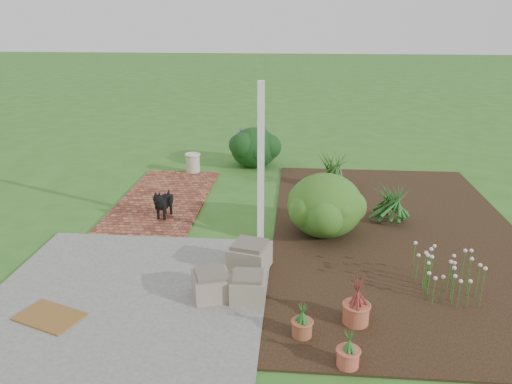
# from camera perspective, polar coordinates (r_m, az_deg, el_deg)

# --- Properties ---
(ground) EXTENTS (80.00, 80.00, 0.00)m
(ground) POSITION_cam_1_polar(r_m,az_deg,el_deg) (7.92, -1.70, -5.71)
(ground) COLOR #30631F
(ground) RESTS_ON ground
(concrete_patio) EXTENTS (3.50, 3.50, 0.04)m
(concrete_patio) POSITION_cam_1_polar(r_m,az_deg,el_deg) (6.67, -14.42, -11.42)
(concrete_patio) COLOR #60605E
(concrete_patio) RESTS_ON ground
(brick_path) EXTENTS (1.60, 3.50, 0.04)m
(brick_path) POSITION_cam_1_polar(r_m,az_deg,el_deg) (9.81, -10.44, -0.78)
(brick_path) COLOR #5C291D
(brick_path) RESTS_ON ground
(garden_bed) EXTENTS (4.00, 7.00, 0.03)m
(garden_bed) POSITION_cam_1_polar(r_m,az_deg,el_deg) (8.49, 15.77, -4.58)
(garden_bed) COLOR black
(garden_bed) RESTS_ON ground
(veranda_post) EXTENTS (0.10, 0.10, 2.50)m
(veranda_post) POSITION_cam_1_polar(r_m,az_deg,el_deg) (7.54, 0.56, 3.15)
(veranda_post) COLOR white
(veranda_post) RESTS_ON ground
(stone_trough_near) EXTENTS (0.44, 0.44, 0.29)m
(stone_trough_near) POSITION_cam_1_polar(r_m,az_deg,el_deg) (6.31, -0.91, -10.89)
(stone_trough_near) COLOR gray
(stone_trough_near) RESTS_ON concrete_patio
(stone_trough_mid) EXTENTS (0.57, 0.57, 0.30)m
(stone_trough_mid) POSITION_cam_1_polar(r_m,az_deg,el_deg) (6.37, -5.09, -10.64)
(stone_trough_mid) COLOR gray
(stone_trough_mid) RESTS_ON concrete_patio
(stone_trough_far) EXTENTS (0.62, 0.62, 0.34)m
(stone_trough_far) POSITION_cam_1_polar(r_m,az_deg,el_deg) (6.98, -0.73, -7.49)
(stone_trough_far) COLOR gray
(stone_trough_far) RESTS_ON concrete_patio
(coir_doormat) EXTENTS (0.86, 0.71, 0.02)m
(coir_doormat) POSITION_cam_1_polar(r_m,az_deg,el_deg) (6.49, -22.52, -13.02)
(coir_doormat) COLOR brown
(coir_doormat) RESTS_ON concrete_patio
(black_dog) EXTENTS (0.24, 0.57, 0.49)m
(black_dog) POSITION_cam_1_polar(r_m,az_deg,el_deg) (8.77, -10.60, -1.11)
(black_dog) COLOR black
(black_dog) RESTS_ON brick_path
(cream_ceramic_urn) EXTENTS (0.40, 0.40, 0.41)m
(cream_ceramic_urn) POSITION_cam_1_polar(r_m,az_deg,el_deg) (11.29, -7.22, 3.31)
(cream_ceramic_urn) COLOR beige
(cream_ceramic_urn) RESTS_ON brick_path
(evergreen_shrub) EXTENTS (1.42, 1.42, 1.02)m
(evergreen_shrub) POSITION_cam_1_polar(r_m,az_deg,el_deg) (8.03, 7.90, -1.32)
(evergreen_shrub) COLOR #1C440C
(evergreen_shrub) RESTS_ON garden_bed
(agapanthus_clump_back) EXTENTS (1.14, 1.14, 0.81)m
(agapanthus_clump_back) POSITION_cam_1_polar(r_m,az_deg,el_deg) (8.75, 15.20, -0.81)
(agapanthus_clump_back) COLOR #183E12
(agapanthus_clump_back) RESTS_ON garden_bed
(agapanthus_clump_front) EXTENTS (1.29, 1.29, 0.91)m
(agapanthus_clump_front) POSITION_cam_1_polar(r_m,az_deg,el_deg) (10.20, 8.73, 2.86)
(agapanthus_clump_front) COLOR #0E3810
(agapanthus_clump_front) RESTS_ON garden_bed
(pink_flower_patch) EXTENTS (1.15, 1.15, 0.56)m
(pink_flower_patch) POSITION_cam_1_polar(r_m,az_deg,el_deg) (6.83, 20.93, -8.56)
(pink_flower_patch) COLOR #113D0F
(pink_flower_patch) RESTS_ON garden_bed
(terracotta_pot_bronze) EXTENTS (0.39, 0.39, 0.24)m
(terracotta_pot_bronze) POSITION_cam_1_polar(r_m,az_deg,el_deg) (6.01, 11.35, -13.44)
(terracotta_pot_bronze) COLOR #A85438
(terracotta_pot_bronze) RESTS_ON garden_bed
(terracotta_pot_small_left) EXTENTS (0.26, 0.26, 0.19)m
(terracotta_pot_small_left) POSITION_cam_1_polar(r_m,az_deg,el_deg) (5.73, 5.28, -15.23)
(terracotta_pot_small_left) COLOR brown
(terracotta_pot_small_left) RESTS_ON garden_bed
(terracotta_pot_small_right) EXTENTS (0.28, 0.28, 0.19)m
(terracotta_pot_small_right) POSITION_cam_1_polar(r_m,az_deg,el_deg) (5.38, 10.46, -18.11)
(terracotta_pot_small_right) COLOR #B9503E
(terracotta_pot_small_right) RESTS_ON garden_bed
(purple_flowering_bush) EXTENTS (1.26, 1.26, 0.94)m
(purple_flowering_bush) POSITION_cam_1_polar(r_m,az_deg,el_deg) (11.71, -0.20, 5.22)
(purple_flowering_bush) COLOR black
(purple_flowering_bush) RESTS_ON ground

